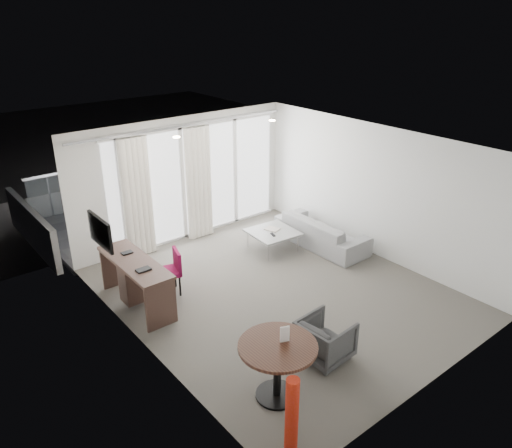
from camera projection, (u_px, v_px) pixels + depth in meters
floor at (277, 292)px, 8.73m from camera, size 5.00×6.00×0.00m
ceiling at (280, 147)px, 7.68m from camera, size 5.00×6.00×0.00m
wall_left at (140, 271)px, 6.77m from camera, size 0.00×6.00×2.60m
wall_right at (376, 192)px, 9.64m from camera, size 0.00×6.00×2.60m
wall_front at (441, 302)px, 6.06m from camera, size 5.00×0.00×2.60m
window_panel at (197, 181)px, 10.55m from camera, size 4.00×0.02×2.38m
window_frame at (197, 181)px, 10.54m from camera, size 4.10×0.06×2.44m
curtain_left at (137, 198)px, 9.60m from camera, size 0.60×0.20×2.38m
curtain_right at (199, 183)px, 10.40m from camera, size 0.60×0.20×2.38m
curtain_track at (185, 125)px, 9.76m from camera, size 4.80×0.04×0.04m
downlight_a at (176, 137)px, 8.31m from camera, size 0.12×0.12×0.02m
downlight_b at (272, 120)px, 9.52m from camera, size 0.12×0.12×0.02m
desk at (137, 283)px, 8.22m from camera, size 0.54×1.74×0.82m
tv at (100, 232)px, 7.81m from camera, size 0.05×0.80×0.50m
desk_chair at (168, 273)px, 8.55m from camera, size 0.53×0.51×0.80m
round_table at (277, 371)px, 6.26m from camera, size 1.28×1.28×0.79m
menu_card at (284, 346)px, 6.19m from camera, size 0.12×0.06×0.22m
red_lamp at (291, 423)px, 5.24m from camera, size 0.24×0.24×1.15m
tub_armchair at (325, 339)px, 6.99m from camera, size 0.73×0.71×0.62m
coffee_table at (273, 240)px, 10.19m from camera, size 0.96×0.96×0.40m
remote at (273, 237)px, 9.96m from camera, size 0.10×0.17×0.02m
magazine at (272, 231)px, 10.22m from camera, size 0.28×0.32×0.02m
sofa at (321, 232)px, 10.34m from camera, size 0.81×2.08×0.61m
terrace_slab at (165, 214)px, 12.14m from camera, size 5.60×3.00×0.12m
rattan_chair_a at (212, 197)px, 12.03m from camera, size 0.53×0.53×0.74m
rattan_chair_b at (223, 177)px, 13.39m from camera, size 0.54×0.54×0.75m
rattan_table at (191, 199)px, 12.30m from camera, size 0.51×0.51×0.44m
balustrade at (136, 178)px, 12.95m from camera, size 5.50×0.06×1.05m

